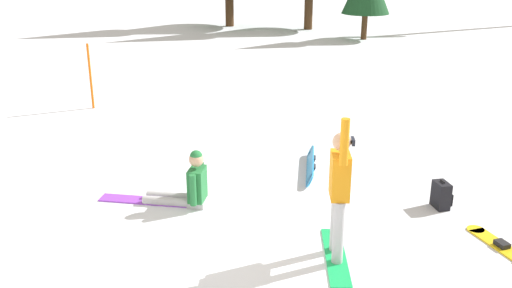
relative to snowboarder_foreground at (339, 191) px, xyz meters
name	(u,v)px	position (x,y,z in m)	size (l,w,h in m)	color
ground_plane	(216,267)	(-1.64, -0.13, -0.99)	(800.00, 800.00, 0.00)	white
snowboarder_foreground	(339,191)	(0.00, 0.00, 0.00)	(0.43, 1.55, 2.07)	#19B259
snowboarder_midground	(187,186)	(-2.11, 1.81, -0.66)	(1.84, 0.83, 0.96)	#B7B7BC
loose_snowboard_far_spare	(311,165)	(0.15, 3.09, -0.86)	(0.42, 1.73, 0.25)	#1E8CD8
backpack_black	(442,195)	(2.01, 1.40, -0.77)	(0.29, 0.34, 0.47)	black
trail_marker_pole	(90,76)	(-4.79, 7.71, -0.15)	(0.06, 0.06, 1.68)	orange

